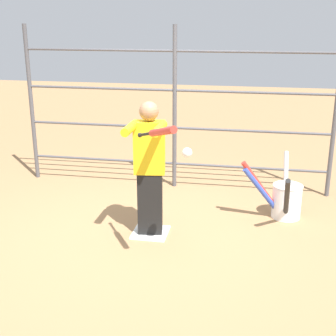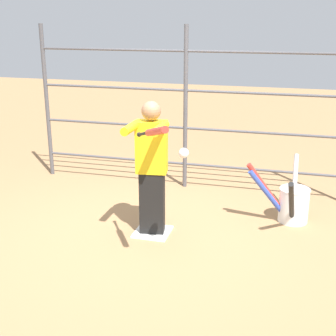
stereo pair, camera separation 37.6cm
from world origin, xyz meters
name	(u,v)px [view 1 (the left image)]	position (x,y,z in m)	size (l,w,h in m)	color
ground_plane	(150,233)	(0.00, 0.00, 0.00)	(24.00, 24.00, 0.00)	#9E754C
home_plate	(150,232)	(0.00, 0.00, 0.01)	(0.40, 0.40, 0.02)	white
fence_backstop	(175,109)	(0.00, -1.60, 1.14)	(4.36, 0.06, 2.28)	#4C4C51
batter	(149,165)	(0.00, 0.02, 0.83)	(0.39, 0.55, 1.53)	black
baseball_bat_swinging	(159,132)	(-0.28, 0.82, 1.41)	(0.51, 0.72, 0.29)	black
softball_in_flight	(187,153)	(-0.50, 0.59, 1.16)	(0.10, 0.10, 0.10)	white
bat_bucket	(285,199)	(-1.52, -0.75, 0.24)	(0.77, 1.25, 0.75)	white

